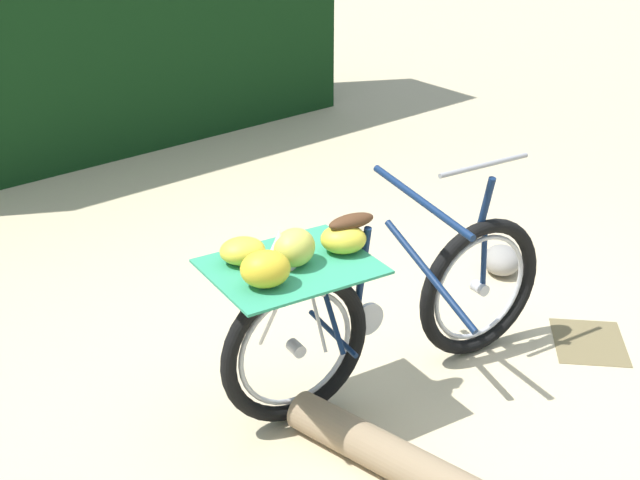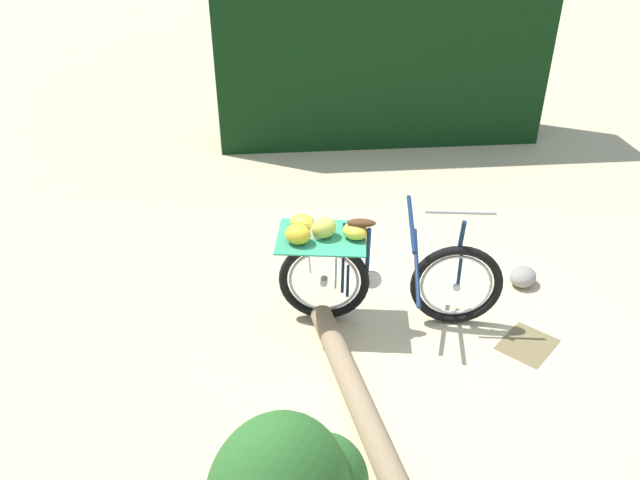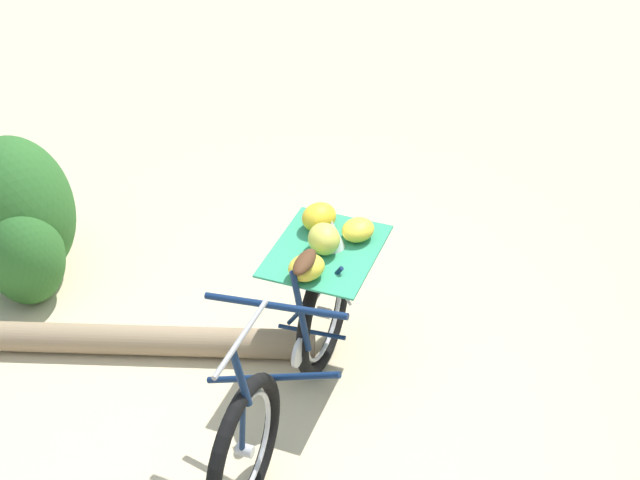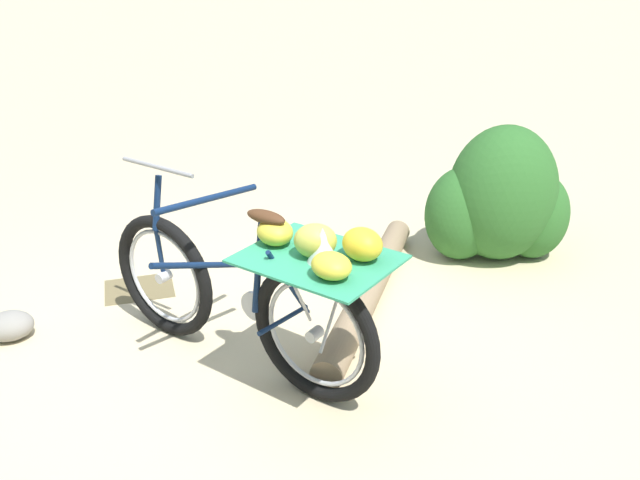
% 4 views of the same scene
% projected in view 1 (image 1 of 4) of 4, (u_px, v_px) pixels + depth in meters
% --- Properties ---
extents(ground_plane, '(60.00, 60.00, 0.00)m').
position_uv_depth(ground_plane, '(381.00, 360.00, 4.45)').
color(ground_plane, beige).
extents(bicycle, '(1.34, 1.58, 1.03)m').
position_uv_depth(bicycle, '(369.00, 300.00, 4.00)').
color(bicycle, black).
rests_on(bicycle, ground_plane).
extents(path_stone, '(0.27, 0.22, 0.17)m').
position_uv_depth(path_stone, '(502.00, 260.00, 5.26)').
color(path_stone, gray).
rests_on(path_stone, ground_plane).
extents(leaf_litter_patch, '(0.44, 0.36, 0.01)m').
position_uv_depth(leaf_litter_patch, '(589.00, 342.00, 4.59)').
color(leaf_litter_patch, olive).
rests_on(leaf_litter_patch, ground_plane).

